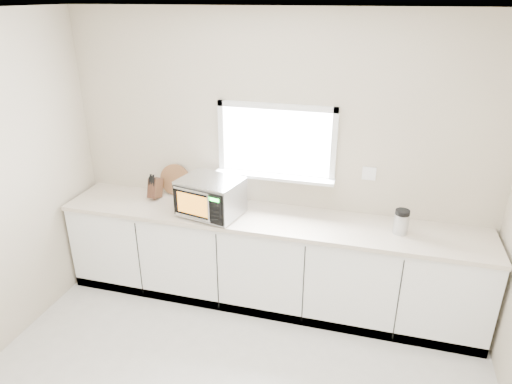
% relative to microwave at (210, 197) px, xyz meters
% --- Properties ---
extents(back_wall, '(4.00, 0.17, 2.70)m').
position_rel_microwave_xyz_m(back_wall, '(0.52, 0.40, 0.26)').
color(back_wall, beige).
rests_on(back_wall, ground).
extents(cabinets, '(3.92, 0.60, 0.88)m').
position_rel_microwave_xyz_m(cabinets, '(0.52, 0.10, -0.66)').
color(cabinets, white).
rests_on(cabinets, ground).
extents(countertop, '(3.92, 0.64, 0.04)m').
position_rel_microwave_xyz_m(countertop, '(0.52, 0.09, -0.20)').
color(countertop, beige).
rests_on(countertop, cabinets).
extents(microwave, '(0.61, 0.52, 0.35)m').
position_rel_microwave_xyz_m(microwave, '(0.00, 0.00, 0.00)').
color(microwave, black).
rests_on(microwave, countertop).
extents(knife_block, '(0.11, 0.19, 0.27)m').
position_rel_microwave_xyz_m(knife_block, '(-0.66, 0.19, -0.07)').
color(knife_block, '#4F301C').
rests_on(knife_block, countertop).
extents(cutting_board, '(0.32, 0.08, 0.32)m').
position_rel_microwave_xyz_m(cutting_board, '(-0.51, 0.34, -0.02)').
color(cutting_board, brown).
rests_on(cutting_board, countertop).
extents(coffee_grinder, '(0.15, 0.15, 0.22)m').
position_rel_microwave_xyz_m(coffee_grinder, '(1.67, 0.10, -0.07)').
color(coffee_grinder, '#AEB1B6').
rests_on(coffee_grinder, countertop).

